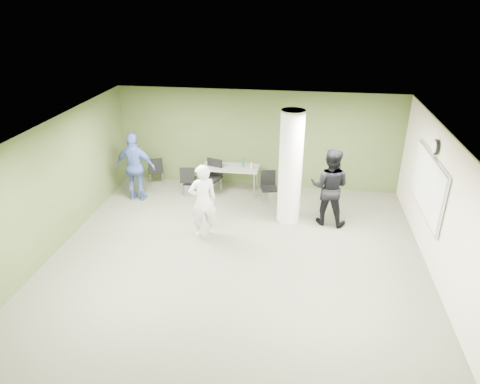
% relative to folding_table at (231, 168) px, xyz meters
% --- Properties ---
extents(floor, '(8.00, 8.00, 0.00)m').
position_rel_folding_table_xyz_m(floor, '(0.69, -3.43, -0.70)').
color(floor, '#555543').
rests_on(floor, ground).
extents(ceiling, '(8.00, 8.00, 0.00)m').
position_rel_folding_table_xyz_m(ceiling, '(0.69, -3.43, 2.10)').
color(ceiling, white).
rests_on(ceiling, wall_back).
extents(wall_back, '(8.00, 2.80, 0.02)m').
position_rel_folding_table_xyz_m(wall_back, '(0.69, 0.57, 0.70)').
color(wall_back, '#455729').
rests_on(wall_back, floor).
extents(wall_left, '(0.02, 8.00, 2.80)m').
position_rel_folding_table_xyz_m(wall_left, '(-3.31, -3.43, 0.70)').
color(wall_left, '#455729').
rests_on(wall_left, floor).
extents(wall_right_cream, '(0.02, 8.00, 2.80)m').
position_rel_folding_table_xyz_m(wall_right_cream, '(4.69, -3.43, 0.70)').
color(wall_right_cream, beige).
rests_on(wall_right_cream, floor).
extents(column, '(0.56, 0.56, 2.80)m').
position_rel_folding_table_xyz_m(column, '(1.69, -1.43, 0.70)').
color(column, silver).
rests_on(column, floor).
extents(whiteboard, '(0.05, 2.30, 1.30)m').
position_rel_folding_table_xyz_m(whiteboard, '(4.61, -2.23, 0.80)').
color(whiteboard, silver).
rests_on(whiteboard, wall_right_cream).
extents(wall_clock, '(0.06, 0.32, 0.32)m').
position_rel_folding_table_xyz_m(wall_clock, '(4.61, -2.23, 1.65)').
color(wall_clock, black).
rests_on(wall_clock, wall_right_cream).
extents(folding_table, '(1.59, 0.71, 1.00)m').
position_rel_folding_table_xyz_m(folding_table, '(0.00, 0.00, 0.00)').
color(folding_table, '#959690').
rests_on(folding_table, floor).
extents(wastebasket, '(0.26, 0.26, 0.30)m').
position_rel_folding_table_xyz_m(wastebasket, '(-1.17, -0.41, -0.55)').
color(wastebasket, '#4C4C4C').
rests_on(wastebasket, floor).
extents(chair_back_left, '(0.56, 0.56, 0.86)m').
position_rel_folding_table_xyz_m(chair_back_left, '(-2.26, 0.15, -0.20)').
color(chair_back_left, black).
rests_on(chair_back_left, floor).
extents(chair_back_right, '(0.49, 0.49, 0.86)m').
position_rel_folding_table_xyz_m(chair_back_right, '(-1.16, -0.38, -0.21)').
color(chair_back_right, black).
rests_on(chair_back_right, floor).
extents(chair_table_left, '(0.62, 0.62, 0.98)m').
position_rel_folding_table_xyz_m(chair_table_left, '(-0.50, -0.18, -0.13)').
color(chair_table_left, black).
rests_on(chair_table_left, floor).
extents(chair_table_right, '(0.53, 0.53, 0.86)m').
position_rel_folding_table_xyz_m(chair_table_right, '(1.11, -0.49, -0.20)').
color(chair_table_right, black).
rests_on(chair_table_right, floor).
extents(woman_white, '(0.77, 0.68, 1.77)m').
position_rel_folding_table_xyz_m(woman_white, '(-0.23, -2.47, 0.18)').
color(woman_white, silver).
rests_on(woman_white, floor).
extents(man_black, '(1.07, 0.91, 1.93)m').
position_rel_folding_table_xyz_m(man_black, '(2.64, -1.44, 0.26)').
color(man_black, black).
rests_on(man_black, floor).
extents(man_blue, '(1.13, 0.50, 1.90)m').
position_rel_folding_table_xyz_m(man_blue, '(-2.44, -0.88, 0.25)').
color(man_blue, '#3F579E').
rests_on(man_blue, floor).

